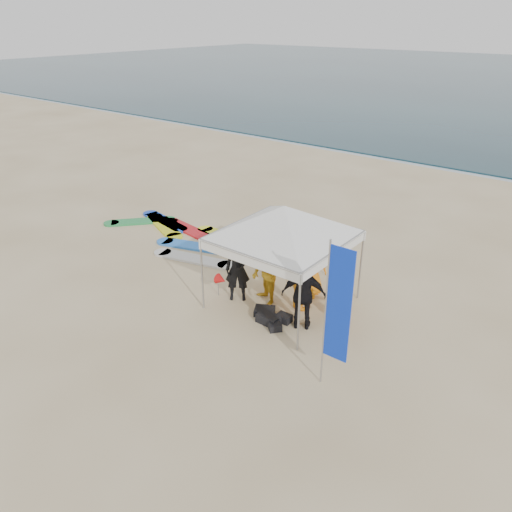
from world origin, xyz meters
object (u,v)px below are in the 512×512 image
object	(u,v)px
person_black_a	(238,269)
feather_flag	(337,307)
person_black_b	(304,295)
surfboard_spread	(181,234)
person_yellow	(266,274)
person_seated	(338,304)
person_orange_a	(302,276)
canopy_tent	(285,206)
marker_pennant	(221,280)
person_orange_b	(312,265)

from	to	relation	value
person_black_a	feather_flag	distance (m)	4.11
person_black_b	feather_flag	size ratio (longest dim) A/B	0.56
feather_flag	surfboard_spread	size ratio (longest dim) A/B	0.56
person_yellow	person_seated	bearing A→B (deg)	39.94
person_orange_a	person_seated	size ratio (longest dim) A/B	2.10
canopy_tent	marker_pennant	bearing A→B (deg)	-153.74
person_black_a	person_orange_a	size ratio (longest dim) A/B	0.93
surfboard_spread	person_orange_b	bearing A→B (deg)	-6.16
marker_pennant	surfboard_spread	xyz separation A→B (m)	(-3.83, 2.23, -0.46)
feather_flag	person_orange_b	bearing A→B (deg)	128.58
person_black_b	person_orange_b	bearing A→B (deg)	-91.26
feather_flag	surfboard_spread	distance (m)	8.90
person_black_b	person_seated	distance (m)	1.03
person_yellow	person_black_b	bearing A→B (deg)	12.25
person_seated	canopy_tent	world-z (taller)	canopy_tent
person_orange_b	canopy_tent	world-z (taller)	canopy_tent
canopy_tent	surfboard_spread	distance (m)	6.10
person_seated	marker_pennant	size ratio (longest dim) A/B	1.41
person_black_b	person_black_a	bearing A→B (deg)	-29.40
person_black_a	canopy_tent	bearing A→B (deg)	-10.35
person_black_b	canopy_tent	distance (m)	2.15
person_orange_b	surfboard_spread	xyz separation A→B (m)	(-5.58, 0.60, -0.79)
feather_flag	person_seated	bearing A→B (deg)	117.02
person_orange_a	person_seated	xyz separation A→B (m)	(0.99, 0.10, -0.50)
canopy_tent	feather_flag	xyz separation A→B (m)	(2.66, -2.05, -0.80)
person_orange_b	surfboard_spread	world-z (taller)	person_orange_b
person_orange_b	person_seated	bearing A→B (deg)	119.32
person_black_a	marker_pennant	size ratio (longest dim) A/B	2.76
person_black_a	person_seated	xyz separation A→B (m)	(2.56, 0.71, -0.43)
person_orange_b	canopy_tent	xyz separation A→B (m)	(-0.30, -0.91, 1.85)
person_yellow	surfboard_spread	bearing A→B (deg)	-171.98
person_orange_b	person_seated	world-z (taller)	person_orange_b
canopy_tent	person_black_b	bearing A→B (deg)	-30.95
person_black_a	feather_flag	world-z (taller)	feather_flag
person_orange_b	marker_pennant	distance (m)	2.41
person_black_a	person_orange_a	distance (m)	1.68
person_black_b	person_seated	xyz separation A→B (m)	(0.48, 0.80, -0.44)
person_black_a	person_seated	world-z (taller)	person_black_a
person_seated	canopy_tent	bearing A→B (deg)	109.37
surfboard_spread	marker_pennant	bearing A→B (deg)	-30.18
person_seated	feather_flag	bearing A→B (deg)	-140.15
person_black_a	person_orange_b	bearing A→B (deg)	9.51
feather_flag	surfboard_spread	bearing A→B (deg)	155.84
person_black_a	canopy_tent	world-z (taller)	canopy_tent
person_black_a	person_orange_b	distance (m)	1.97
person_yellow	person_black_b	world-z (taller)	person_black_b
person_black_a	person_orange_b	world-z (taller)	person_black_a
canopy_tent	marker_pennant	distance (m)	2.72
person_orange_b	person_seated	size ratio (longest dim) A/B	1.83
person_orange_a	person_black_b	distance (m)	0.86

